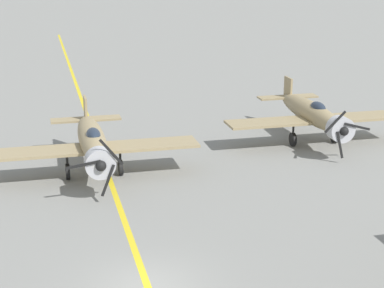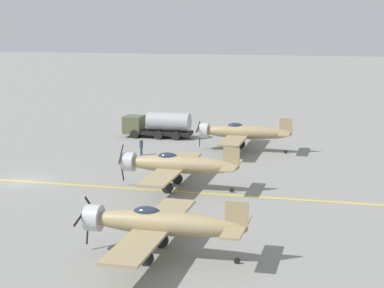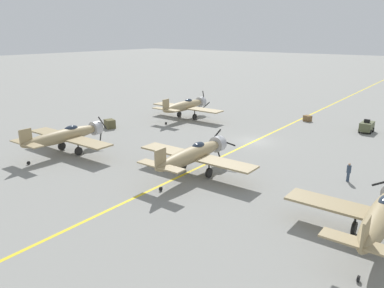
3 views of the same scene
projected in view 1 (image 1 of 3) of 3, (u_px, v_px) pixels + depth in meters
ground_plane at (147, 286)px, 24.81m from camera, size 400.00×400.00×0.00m
taxiway_stripe at (147, 285)px, 24.81m from camera, size 0.30×160.00×0.01m
airplane_near_center at (93, 142)px, 36.49m from camera, size 12.00×9.98×3.65m
airplane_near_left at (313, 114)px, 42.70m from camera, size 12.00×9.98×3.65m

